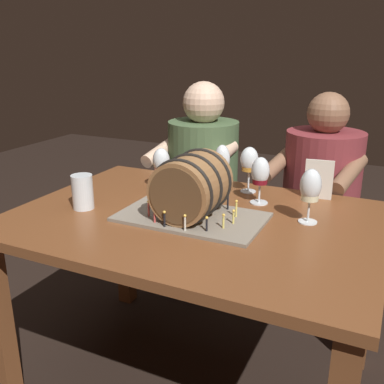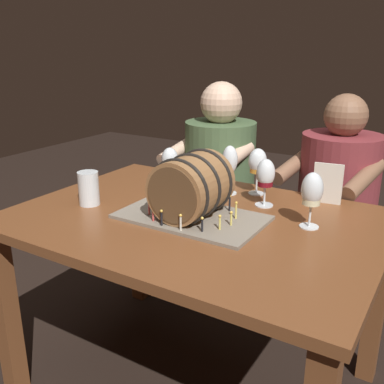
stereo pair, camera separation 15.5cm
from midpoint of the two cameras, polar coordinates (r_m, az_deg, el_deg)
The scene contains 12 objects.
ground_plane at distance 1.99m, azimuth -2.13°, elevation -23.19°, with size 8.00×8.00×0.00m, color black.
dining_table at distance 1.65m, azimuth -2.39°, elevation -6.63°, with size 1.31×0.94×0.73m.
barrel_cake at distance 1.55m, azimuth -2.87°, elevation 0.23°, with size 0.51×0.30×0.24m.
wine_glass_rose at distance 1.87m, azimuth -6.34°, elevation 3.78°, with size 0.07×0.07×0.18m.
wine_glass_amber at distance 1.84m, azimuth 4.99°, elevation 3.88°, with size 0.07×0.07×0.19m.
wine_glass_empty at distance 1.82m, azimuth 1.46°, elevation 4.06°, with size 0.06×0.06×0.20m.
wine_glass_white at distance 1.54m, azimuth 12.24°, elevation 0.48°, with size 0.07×0.07×0.19m.
wine_glass_red at distance 1.71m, azimuth 6.22°, elevation 2.34°, with size 0.07×0.07×0.18m.
beer_pint at distance 1.73m, azimuth -16.38°, elevation -0.13°, with size 0.08×0.08×0.13m.
menu_card at distance 1.81m, azimuth 13.65°, elevation 1.53°, with size 0.11×0.01×0.16m, color silver.
person_seated_left at distance 2.46m, azimuth -0.43°, elevation 0.04°, with size 0.45×0.52×1.15m.
person_seated_right at distance 2.27m, azimuth 14.09°, elevation -2.57°, with size 0.47×0.54×1.12m.
Camera 1 is at (0.63, -1.35, 1.33)m, focal length 41.52 mm.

